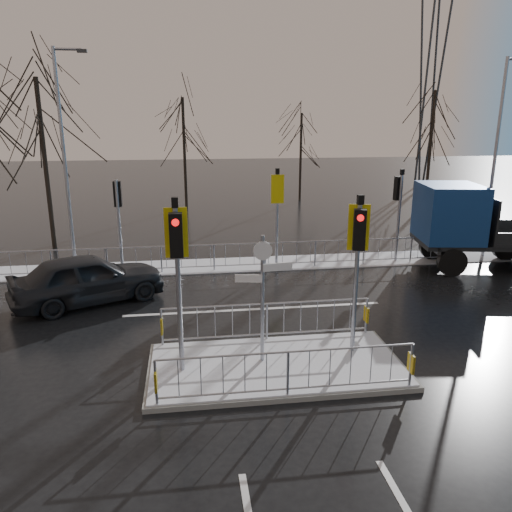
{
  "coord_description": "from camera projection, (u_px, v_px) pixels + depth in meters",
  "views": [
    {
      "loc": [
        -1.94,
        -10.51,
        5.79
      ],
      "look_at": [
        0.01,
        3.52,
        1.8
      ],
      "focal_mm": 35.0,
      "sensor_mm": 36.0,
      "label": 1
    }
  ],
  "objects": [
    {
      "name": "tree_far_b",
      "position": [
        301.0,
        140.0,
        34.39
      ],
      "size": [
        3.25,
        3.25,
        6.14
      ],
      "color": "black",
      "rests_on": "ground"
    },
    {
      "name": "flatbed_truck",
      "position": [
        474.0,
        224.0,
        19.31
      ],
      "size": [
        7.38,
        3.67,
        3.27
      ],
      "color": "black",
      "rests_on": "ground"
    },
    {
      "name": "ground",
      "position": [
        276.0,
        369.0,
        11.85
      ],
      "size": [
        120.0,
        120.0,
        0.0
      ],
      "primitive_type": "plane",
      "color": "black",
      "rests_on": "ground"
    },
    {
      "name": "traffic_island",
      "position": [
        275.0,
        353.0,
        11.75
      ],
      "size": [
        6.0,
        3.04,
        4.15
      ],
      "color": "slate",
      "rests_on": "ground"
    },
    {
      "name": "street_lamp_right",
      "position": [
        497.0,
        152.0,
        20.16
      ],
      "size": [
        1.25,
        0.18,
        8.0
      ],
      "color": "#91959F",
      "rests_on": "ground"
    },
    {
      "name": "pylon_wires",
      "position": [
        420.0,
        47.0,
        39.69
      ],
      "size": [
        70.0,
        2.38,
        19.97
      ],
      "color": "#2D3033",
      "rests_on": "ground"
    },
    {
      "name": "snow_verge",
      "position": [
        238.0,
        265.0,
        20.04
      ],
      "size": [
        30.0,
        2.0,
        0.04
      ],
      "primitive_type": "cube",
      "color": "silver",
      "rests_on": "ground"
    },
    {
      "name": "lane_markings",
      "position": [
        278.0,
        375.0,
        11.53
      ],
      "size": [
        8.0,
        11.38,
        0.01
      ],
      "color": "silver",
      "rests_on": "ground"
    },
    {
      "name": "tree_far_a",
      "position": [
        184.0,
        132.0,
        31.25
      ],
      "size": [
        3.75,
        3.75,
        7.08
      ],
      "color": "black",
      "rests_on": "ground"
    },
    {
      "name": "tree_far_c",
      "position": [
        432.0,
        126.0,
        32.33
      ],
      "size": [
        4.0,
        4.0,
        7.55
      ],
      "color": "black",
      "rests_on": "ground"
    },
    {
      "name": "far_kerb_fixtures",
      "position": [
        247.0,
        243.0,
        19.32
      ],
      "size": [
        18.0,
        0.65,
        3.83
      ],
      "color": "#91959F",
      "rests_on": "ground"
    },
    {
      "name": "street_lamp_left",
      "position": [
        66.0,
        151.0,
        18.83
      ],
      "size": [
        1.25,
        0.18,
        8.2
      ],
      "color": "#91959F",
      "rests_on": "ground"
    },
    {
      "name": "car_far_lane",
      "position": [
        88.0,
        278.0,
        15.84
      ],
      "size": [
        5.09,
        3.7,
        1.61
      ],
      "primitive_type": "imported",
      "rotation": [
        0.0,
        0.0,
        2.0
      ],
      "color": "black",
      "rests_on": "ground"
    },
    {
      "name": "tree_near_b",
      "position": [
        42.0,
        131.0,
        21.31
      ],
      "size": [
        4.0,
        4.0,
        7.55
      ],
      "color": "black",
      "rests_on": "ground"
    }
  ]
}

